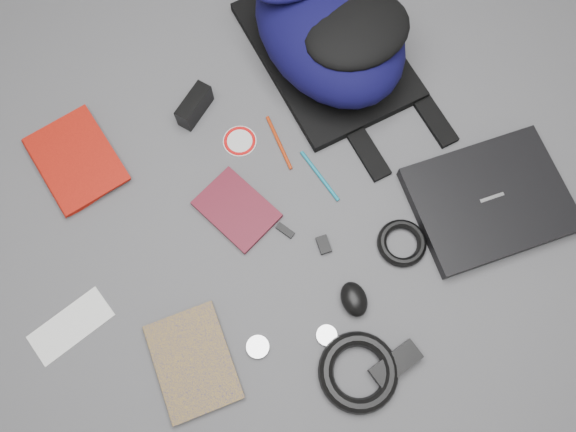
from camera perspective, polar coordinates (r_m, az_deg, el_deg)
ground at (r=1.37m, az=0.00°, el=-0.26°), size 4.00×4.00×0.00m
backpack at (r=1.49m, az=4.22°, el=18.55°), size 0.45×0.58×0.22m
laptop at (r=1.45m, az=19.78°, el=1.53°), size 0.44×0.38×0.04m
textbook_red at (r=1.52m, az=-23.61°, el=3.45°), size 0.19×0.25×0.03m
comic_book at (r=1.33m, az=-13.13°, el=-15.53°), size 0.22×0.27×0.02m
envelope at (r=1.41m, az=-21.19°, el=-10.37°), size 0.19×0.09×0.00m
dvd_case at (r=1.38m, az=-5.24°, el=0.66°), size 0.16×0.21×0.01m
compact_camera at (r=1.48m, az=-9.48°, el=10.97°), size 0.12×0.08×0.06m
sticker_disc at (r=1.45m, az=-4.92°, el=7.59°), size 0.10×0.10×0.00m
pen_teal at (r=1.41m, az=3.24°, el=4.10°), size 0.01×0.16×0.01m
pen_red at (r=1.44m, az=-0.92°, el=7.47°), size 0.05×0.16×0.01m
id_badge at (r=1.38m, az=-5.36°, el=-0.12°), size 0.08×0.10×0.00m
usb_black at (r=1.36m, az=-0.29°, el=-1.47°), size 0.03×0.05×0.01m
key_fob at (r=1.35m, az=3.65°, el=-2.93°), size 0.04×0.05×0.01m
mouse at (r=1.31m, az=6.72°, el=-8.39°), size 0.08×0.10×0.04m
headphone_left at (r=1.31m, az=-3.09°, el=-13.14°), size 0.06×0.06×0.01m
headphone_right at (r=1.31m, az=3.94°, el=-12.00°), size 0.05×0.05×0.01m
cable_coil at (r=1.37m, az=11.49°, el=-2.71°), size 0.13×0.13×0.02m
power_brick at (r=1.32m, az=10.86°, el=-14.52°), size 0.12×0.05×0.03m
power_cord_coil at (r=1.30m, az=7.15°, el=-15.45°), size 0.22×0.22×0.03m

